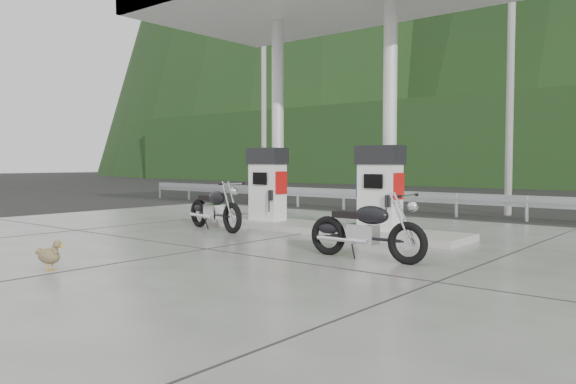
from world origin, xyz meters
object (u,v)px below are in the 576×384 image
Objects in this scene: gas_pump_left at (267,184)px; motorcycle_right at (366,230)px; gas_pump_right at (380,188)px; motorcycle_left at (215,209)px; duck at (49,256)px.

motorcycle_right is at bearing -30.08° from gas_pump_left.
motorcycle_right is (1.24, -2.57, -0.57)m from gas_pump_right.
duck is at bearing -58.07° from motorcycle_left.
gas_pump_left is at bearing 95.80° from duck.
gas_pump_left reaches higher than motorcycle_right.
duck is at bearing -131.53° from motorcycle_right.
duck is at bearing -78.68° from gas_pump_left.
gas_pump_left is 0.89× the size of motorcycle_right.
gas_pump_left is 6.51m from duck.
gas_pump_left and gas_pump_right have the same top height.
motorcycle_left is at bearing 103.55° from duck.
gas_pump_right is 0.86× the size of motorcycle_left.
motorcycle_right is 3.74× the size of duck.
gas_pump_left is at bearing 148.58° from motorcycle_right.
gas_pump_right is at bearing 0.00° from gas_pump_left.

